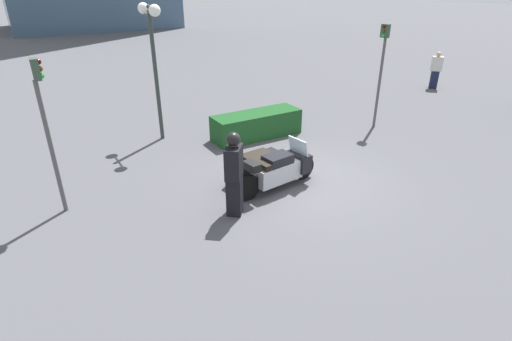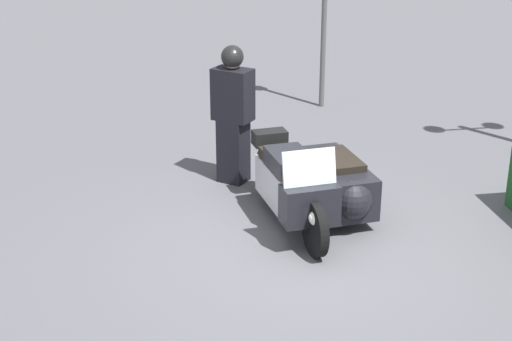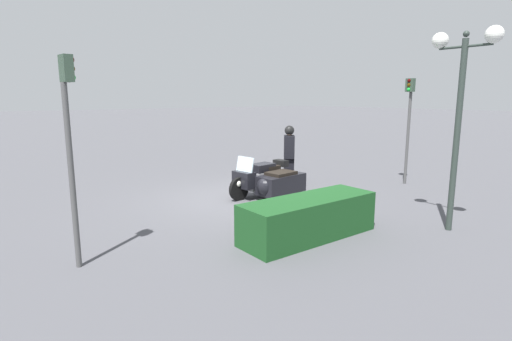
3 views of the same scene
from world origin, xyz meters
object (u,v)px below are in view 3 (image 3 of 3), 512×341
at_px(twin_lamp_post, 462,83).
at_px(traffic_light_far, 409,115).
at_px(hedge_bush_curbside, 309,218).
at_px(police_motorcycle, 269,181).
at_px(traffic_light_near, 70,131).
at_px(officer_rider, 289,154).

height_order(twin_lamp_post, traffic_light_far, twin_lamp_post).
distance_m(hedge_bush_curbside, twin_lamp_post, 3.96).
bearing_deg(traffic_light_far, police_motorcycle, -13.09).
distance_m(hedge_bush_curbside, traffic_light_near, 4.48).
xyz_separation_m(police_motorcycle, traffic_light_near, (5.31, 1.68, 1.74)).
height_order(officer_rider, twin_lamp_post, twin_lamp_post).
height_order(twin_lamp_post, traffic_light_near, twin_lamp_post).
bearing_deg(hedge_bush_curbside, traffic_light_far, -163.92).
distance_m(police_motorcycle, traffic_light_far, 4.96).
bearing_deg(officer_rider, twin_lamp_post, 127.72).
height_order(hedge_bush_curbside, traffic_light_far, traffic_light_far).
bearing_deg(police_motorcycle, traffic_light_far, 157.64).
distance_m(twin_lamp_post, traffic_light_far, 4.60).
bearing_deg(traffic_light_near, twin_lamp_post, -28.06).
bearing_deg(hedge_bush_curbside, twin_lamp_post, 151.58).
height_order(officer_rider, traffic_light_near, traffic_light_near).
bearing_deg(officer_rider, hedge_bush_curbside, 92.59).
distance_m(officer_rider, hedge_bush_curbside, 4.70).
bearing_deg(police_motorcycle, officer_rider, -157.86).
bearing_deg(traffic_light_far, traffic_light_near, 4.97).
xyz_separation_m(hedge_bush_curbside, twin_lamp_post, (-2.64, 1.43, 2.59)).
bearing_deg(traffic_light_near, officer_rider, 14.43).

